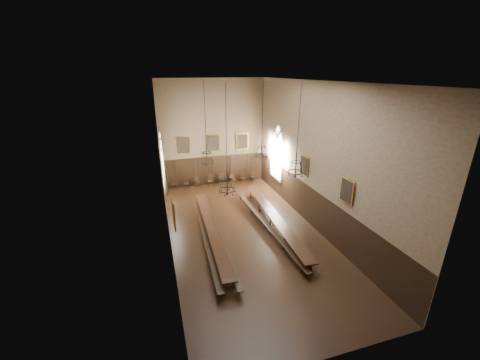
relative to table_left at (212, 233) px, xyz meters
name	(u,v)px	position (x,y,z in m)	size (l,w,h in m)	color
floor	(245,233)	(2.08, 0.10, -0.40)	(9.00, 18.00, 0.02)	black
ceiling	(246,81)	(2.08, 0.10, 8.62)	(9.00, 18.00, 0.02)	black
wall_back	(213,134)	(2.08, 9.11, 4.11)	(9.00, 0.02, 9.00)	#7D644D
wall_front	(338,250)	(2.08, -8.91, 4.11)	(9.00, 0.02, 9.00)	#7D644D
wall_left	(164,171)	(-2.43, 0.10, 4.11)	(0.02, 18.00, 9.00)	#7D644D
wall_right	(315,158)	(6.59, 0.10, 4.11)	(0.02, 18.00, 9.00)	#7D644D
wainscot_panelling	(245,215)	(2.08, 0.10, 0.86)	(9.00, 18.00, 2.50)	black
table_left	(212,233)	(0.00, 0.00, 0.00)	(1.11, 10.04, 0.78)	black
table_right	(274,221)	(4.12, 0.27, 0.02)	(1.24, 10.43, 0.81)	black
bench_left_outer	(205,235)	(-0.43, 0.09, -0.08)	(0.83, 10.73, 0.48)	black
bench_left_inner	(221,234)	(0.55, -0.07, -0.09)	(1.05, 10.56, 0.48)	black
bench_right_inner	(265,225)	(3.47, 0.14, -0.09)	(0.71, 10.58, 0.48)	black
bench_right_outer	(280,223)	(4.55, 0.20, -0.13)	(0.89, 9.05, 0.41)	black
chair_0	(174,186)	(-1.46, 8.68, -0.10)	(0.53, 0.53, 0.97)	black
chair_1	(187,185)	(-0.44, 8.66, -0.12)	(0.50, 0.50, 0.89)	black
chair_2	(198,184)	(0.51, 8.66, -0.11)	(0.49, 0.49, 0.91)	black
chair_3	(210,183)	(1.63, 8.62, -0.10)	(0.49, 0.49, 0.97)	black
chair_4	(222,181)	(2.67, 8.66, -0.08)	(0.47, 0.47, 1.03)	black
chair_5	(233,181)	(3.68, 8.66, -0.13)	(0.46, 0.46, 0.88)	black
chair_6	(243,180)	(4.64, 8.62, -0.13)	(0.41, 0.41, 0.86)	black
chair_7	(253,178)	(5.59, 8.64, -0.12)	(0.43, 0.43, 0.88)	black
chandelier_back_left	(207,157)	(0.32, 2.50, 4.03)	(0.92, 0.92, 5.05)	black
chandelier_back_right	(262,151)	(4.09, 2.75, 4.06)	(0.91, 0.91, 5.02)	black
chandelier_front_left	(227,183)	(0.32, -2.63, 4.14)	(0.80, 0.80, 4.96)	black
chandelier_front_right	(296,166)	(3.90, -2.56, 4.63)	(0.81, 0.81, 4.43)	black
portrait_back_0	(183,146)	(-0.52, 8.98, 3.31)	(1.10, 0.12, 1.40)	gold
portrait_back_1	(213,143)	(2.08, 8.98, 3.31)	(1.10, 0.12, 1.40)	gold
portrait_back_2	(242,141)	(4.68, 8.98, 3.31)	(1.10, 0.12, 1.40)	gold
portrait_left_0	(167,179)	(-2.30, 1.10, 3.31)	(0.12, 1.00, 1.30)	gold
portrait_left_1	(173,213)	(-2.30, -3.40, 3.31)	(0.12, 1.00, 1.30)	gold
portrait_right_0	(304,166)	(6.46, 1.10, 3.31)	(0.12, 1.00, 1.30)	gold
portrait_right_1	(347,191)	(6.46, -3.40, 3.31)	(0.12, 1.00, 1.30)	gold
window_right	(277,153)	(6.51, 5.60, 3.01)	(0.20, 2.20, 4.60)	white
window_left	(162,162)	(-2.35, 5.60, 3.01)	(0.20, 2.20, 4.60)	white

